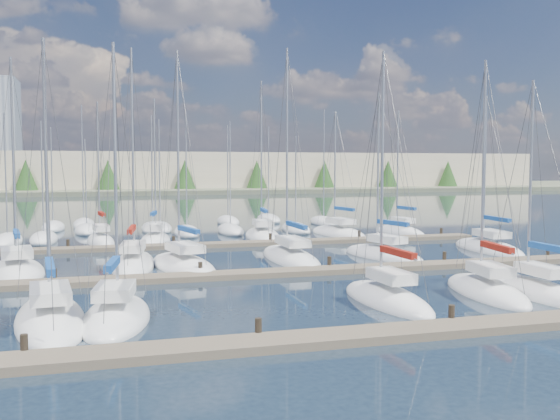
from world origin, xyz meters
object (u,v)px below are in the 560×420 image
object	(u,v)px
sailboat_c	(116,317)
sailboat_o	(155,240)
sailboat_k	(290,258)
sailboat_e	(486,291)
sailboat_n	(101,241)
sailboat_b	(51,319)
sailboat_j	(183,265)
sailboat_h	(17,271)
sailboat_q	(338,233)
sailboat_d	(387,299)
sailboat_m	(488,248)
sailboat_l	(383,255)
sailboat_f	(536,292)
sailboat_r	(400,232)
sailboat_i	(134,264)
sailboat_p	(262,235)

from	to	relation	value
sailboat_c	sailboat_o	distance (m)	27.09
sailboat_k	sailboat_e	size ratio (longest dim) A/B	1.22
sailboat_o	sailboat_n	bearing A→B (deg)	-177.19
sailboat_c	sailboat_b	world-z (taller)	sailboat_b
sailboat_c	sailboat_j	distance (m)	13.63
sailboat_h	sailboat_q	size ratio (longest dim) A/B	1.11
sailboat_o	sailboat_d	bearing A→B (deg)	-61.11
sailboat_m	sailboat_b	distance (m)	33.55
sailboat_q	sailboat_b	xyz separation A→B (m)	(-23.32, -27.64, 0.00)
sailboat_n	sailboat_l	distance (m)	23.65
sailboat_h	sailboat_f	bearing A→B (deg)	-37.31
sailboat_r	sailboat_l	size ratio (longest dim) A/B	1.01
sailboat_n	sailboat_k	xyz separation A→B (m)	(12.48, -13.35, -0.02)
sailboat_c	sailboat_e	size ratio (longest dim) A/B	0.99
sailboat_f	sailboat_l	xyz separation A→B (m)	(-1.63, 14.03, -0.01)
sailboat_m	sailboat_i	bearing A→B (deg)	-173.91
sailboat_e	sailboat_l	world-z (taller)	sailboat_e
sailboat_j	sailboat_l	size ratio (longest dim) A/B	1.17
sailboat_d	sailboat_e	distance (m)	5.63
sailboat_n	sailboat_q	distance (m)	21.39
sailboat_c	sailboat_i	xyz separation A→B (m)	(1.39, 14.20, 0.01)
sailboat_m	sailboat_b	world-z (taller)	sailboat_m
sailboat_n	sailboat_e	bearing A→B (deg)	-62.95
sailboat_h	sailboat_m	world-z (taller)	sailboat_h
sailboat_o	sailboat_k	world-z (taller)	sailboat_k
sailboat_n	sailboat_m	xyz separation A→B (m)	(28.41, -12.80, -0.03)
sailboat_o	sailboat_i	size ratio (longest dim) A/B	0.87
sailboat_f	sailboat_q	distance (m)	28.42
sailboat_f	sailboat_q	size ratio (longest dim) A/B	0.93
sailboat_o	sailboat_r	size ratio (longest dim) A/B	1.03
sailboat_r	sailboat_b	bearing A→B (deg)	-144.09
sailboat_c	sailboat_l	distance (m)	22.97
sailboat_f	sailboat_b	xyz separation A→B (m)	(-22.71, 0.77, -0.01)
sailboat_r	sailboat_m	distance (m)	12.58
sailboat_k	sailboat_n	bearing A→B (deg)	133.00
sailboat_c	sailboat_q	world-z (taller)	sailboat_q
sailboat_i	sailboat_p	xyz separation A→B (m)	(12.04, 13.88, -0.01)
sailboat_o	sailboat_m	xyz separation A→B (m)	(23.99, -12.15, -0.02)
sailboat_o	sailboat_q	xyz separation A→B (m)	(16.97, 1.16, -0.02)
sailboat_l	sailboat_i	bearing A→B (deg)	164.74
sailboat_c	sailboat_e	xyz separation A→B (m)	(17.91, 0.46, 0.00)
sailboat_l	sailboat_r	bearing A→B (deg)	45.51
sailboat_f	sailboat_j	distance (m)	20.65
sailboat_d	sailboat_e	size ratio (longest dim) A/B	1.01
sailboat_q	sailboat_o	bearing A→B (deg)	175.21
sailboat_h	sailboat_e	size ratio (longest dim) A/B	1.10
sailboat_c	sailboat_e	bearing A→B (deg)	9.82
sailboat_q	sailboat_j	distance (m)	22.26
sailboat_h	sailboat_j	size ratio (longest dim) A/B	0.94
sailboat_i	sailboat_q	size ratio (longest dim) A/B	1.19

